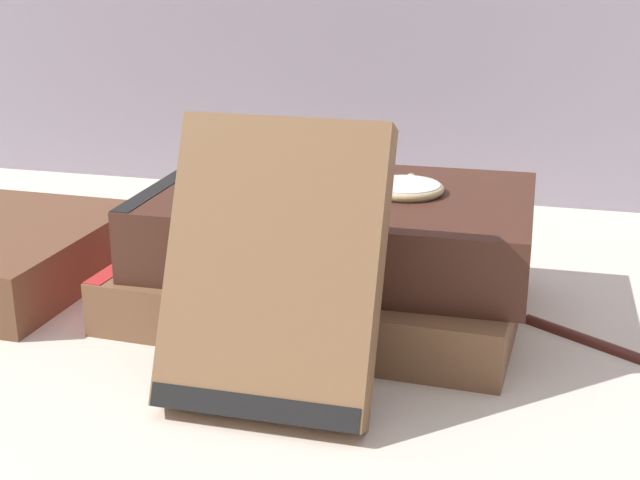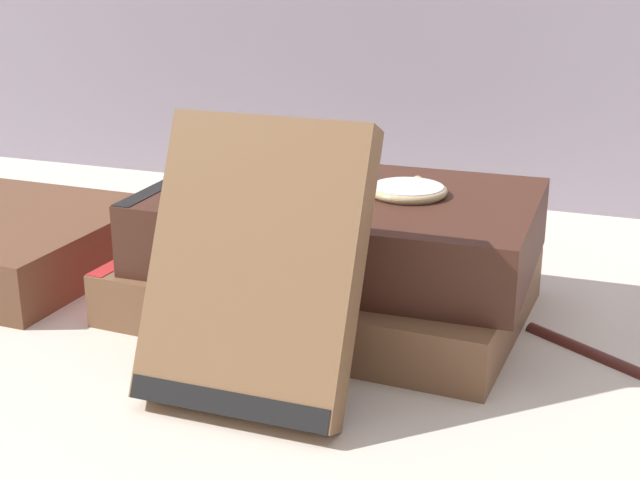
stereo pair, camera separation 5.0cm
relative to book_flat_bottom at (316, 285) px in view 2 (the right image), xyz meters
The scene contains 7 objects.
ground_plane 0.07m from the book_flat_bottom, 139.30° to the right, with size 3.00×3.00×0.00m, color beige.
book_flat_bottom is the anchor object (origin of this frame).
book_flat_top 0.04m from the book_flat_bottom, 43.36° to the left, with size 0.24×0.16×0.05m.
book_leaning_front 0.13m from the book_flat_bottom, 84.45° to the right, with size 0.11×0.08×0.15m.
pocket_watch 0.09m from the book_flat_bottom, 15.84° to the left, with size 0.05×0.05×0.01m.
reading_glasses 0.14m from the book_flat_bottom, 100.58° to the left, with size 0.12×0.08×0.00m.
fountain_pen 0.20m from the book_flat_bottom, ahead, with size 0.13×0.09×0.01m.
Camera 2 is at (0.24, -0.46, 0.23)m, focal length 50.00 mm.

